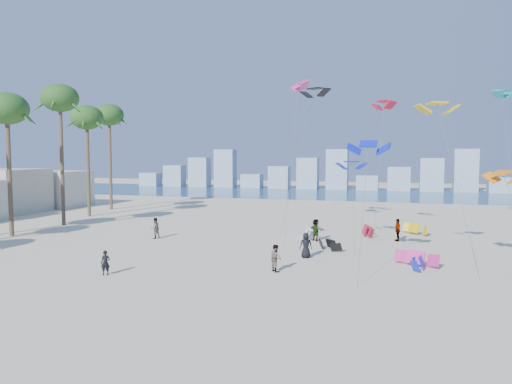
# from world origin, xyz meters

# --- Properties ---
(ground) EXTENTS (220.00, 220.00, 0.00)m
(ground) POSITION_xyz_m (0.00, 0.00, 0.00)
(ground) COLOR beige
(ground) RESTS_ON ground
(ocean) EXTENTS (220.00, 220.00, 0.00)m
(ocean) POSITION_xyz_m (0.00, 72.00, 0.01)
(ocean) COLOR navy
(ocean) RESTS_ON ground
(kitesurfer_near) EXTENTS (0.64, 0.53, 1.52)m
(kitesurfer_near) POSITION_xyz_m (-3.69, 6.06, 0.76)
(kitesurfer_near) COLOR black
(kitesurfer_near) RESTS_ON ground
(kitesurfer_mid) EXTENTS (1.04, 1.05, 1.71)m
(kitesurfer_mid) POSITION_xyz_m (6.07, 9.89, 0.86)
(kitesurfer_mid) COLOR gray
(kitesurfer_mid) RESTS_ON ground
(kitesurfers_far) EXTENTS (34.68, 11.21, 1.91)m
(kitesurfers_far) POSITION_xyz_m (9.70, 18.65, 0.92)
(kitesurfers_far) COLOR black
(kitesurfers_far) RESTS_ON ground
(grounded_kites) EXTENTS (11.49, 16.83, 0.97)m
(grounded_kites) POSITION_xyz_m (11.98, 20.22, 0.44)
(grounded_kites) COLOR black
(grounded_kites) RESTS_ON ground
(flying_kites) EXTENTS (28.08, 26.92, 14.42)m
(flying_kites) POSITION_xyz_m (13.57, 22.24, 11.12)
(flying_kites) COLOR #0C1ED5
(flying_kites) RESTS_ON ground
(distant_skyline) EXTENTS (85.00, 3.00, 8.40)m
(distant_skyline) POSITION_xyz_m (-1.19, 82.00, 3.09)
(distant_skyline) COLOR #9EADBF
(distant_skyline) RESTS_ON ground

